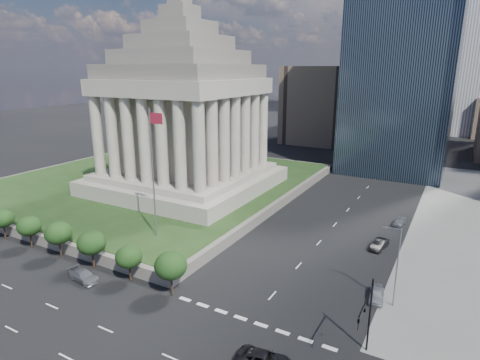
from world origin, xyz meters
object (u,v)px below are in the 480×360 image
Objects in this scene: suv_grey at (83,276)px; parked_sedan_mid at (380,244)px; war_memorial at (183,98)px; street_lamp_north at (396,263)px; flagpole at (153,167)px; traffic_signal_ne at (367,314)px; parked_sedan_near at (377,294)px; pickup_truck at (265,360)px; parked_sedan_far at (399,221)px.

parked_sedan_mid is (32.55, 29.44, 0.02)m from suv_grey.
street_lamp_north is (47.33, -23.00, -15.74)m from war_memorial.
street_lamp_north is 39.76m from suv_grey.
flagpole reaches higher than traffic_signal_ne.
flagpole is 35.59m from parked_sedan_near.
pickup_truck reaches higher than parked_sedan_near.
street_lamp_north is 27.97m from parked_sedan_far.
parked_sedan_far is at bearing 93.39° from traffic_signal_ne.
traffic_signal_ne is (34.33, -10.30, -7.86)m from flagpole.
flagpole is 3.98× the size of suv_grey.
flagpole is 35.95m from street_lamp_north.
traffic_signal_ne is 38.98m from parked_sedan_far.
street_lamp_north reaches higher than parked_sedan_mid.
traffic_signal_ne is 36.43m from suv_grey.
pickup_truck is at bearing -119.74° from parked_sedan_near.
flagpole is 2.00× the size of street_lamp_north.
street_lamp_north reaches higher than pickup_truck.
parked_sedan_mid is at bearing 91.71° from parked_sedan_near.
parked_sedan_mid is (4.40, 32.08, -0.01)m from pickup_truck.
war_memorial is 8.58× the size of parked_sedan_mid.
parked_sedan_near is at bearing 166.33° from street_lamp_north.
parked_sedan_far is (33.76, 41.35, -0.01)m from suv_grey.
flagpole is 4.40× the size of parked_sedan_mid.
traffic_signal_ne is 1.90× the size of parked_sedan_far.
parked_sedan_mid reaches higher than parked_sedan_far.
war_memorial is 1.95× the size of flagpole.
traffic_signal_ne is 1.59× the size of suv_grey.
war_memorial reaches higher than street_lamp_north.
parked_sedan_near is at bearing 2.48° from flagpole.
suv_grey reaches higher than parked_sedan_near.
traffic_signal_ne is at bearing -36.42° from war_memorial.
suv_grey is 37.91m from parked_sedan_near.
street_lamp_north is (0.83, 11.30, 0.41)m from traffic_signal_ne.
street_lamp_north is at bearing -34.30° from pickup_truck.
parked_sedan_mid is 1.08× the size of parked_sedan_far.
parked_sedan_near is 0.94× the size of parked_sedan_mid.
war_memorial reaches higher than flagpole.
flagpole is 18.04m from suv_grey.
flagpole is 33.10m from pickup_truck.
parked_sedan_near is (45.50, -22.56, -20.67)m from war_memorial.
traffic_signal_ne reaches higher than pickup_truck.
suv_grey is 53.38m from parked_sedan_far.
traffic_signal_ne is 12.63m from parked_sedan_near.
flagpole is 4.74× the size of parked_sedan_far.
traffic_signal_ne is at bearing -72.98° from parked_sedan_mid.
pickup_truck is at bearing -145.98° from traffic_signal_ne.
flagpole is 37.06m from parked_sedan_mid.
street_lamp_north is 2.37× the size of parked_sedan_far.
war_memorial is 48.30m from parked_sedan_mid.
parked_sedan_far is (32.04, 28.35, -12.40)m from flagpole.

